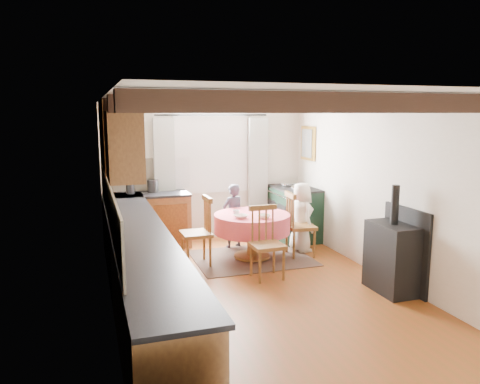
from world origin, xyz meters
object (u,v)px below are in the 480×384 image
object	(u,v)px
chair_near	(267,243)
child_right	(301,217)
cast_iron_stove	(393,239)
cup	(236,213)
dining_table	(252,236)
child_far	(233,216)
chair_left	(196,231)
aga_range	(294,213)
chair_right	(301,224)

from	to	relation	value
chair_near	child_right	world-z (taller)	child_right
cast_iron_stove	cup	xyz separation A→B (m)	(-1.49, 1.76, 0.07)
dining_table	child_far	xyz separation A→B (m)	(-0.09, 0.68, 0.19)
cast_iron_stove	chair_left	bearing A→B (deg)	139.57
aga_range	cast_iron_stove	xyz separation A→B (m)	(0.11, -2.70, 0.20)
chair_left	aga_range	xyz separation A→B (m)	(2.00, 0.91, -0.04)
chair_right	child_right	size ratio (longest dim) A/B	0.90
child_far	cast_iron_stove	bearing A→B (deg)	100.48
aga_range	cast_iron_stove	distance (m)	2.71
dining_table	cast_iron_stove	bearing A→B (deg)	-56.29
aga_range	cup	xyz separation A→B (m)	(-1.38, -0.94, 0.27)
child_right	cup	world-z (taller)	child_right
child_far	cup	distance (m)	0.79
cast_iron_stove	child_far	world-z (taller)	cast_iron_stove
chair_near	aga_range	bearing A→B (deg)	54.17
child_right	chair_right	bearing A→B (deg)	150.49
child_right	aga_range	bearing A→B (deg)	-18.09
chair_near	cup	world-z (taller)	chair_near
chair_right	child_far	distance (m)	1.17
chair_near	child_far	bearing A→B (deg)	88.48
dining_table	child_far	distance (m)	0.72
dining_table	aga_range	size ratio (longest dim) A/B	1.13
chair_right	aga_range	size ratio (longest dim) A/B	0.99
chair_right	child_right	distance (m)	0.26
chair_left	aga_range	world-z (taller)	chair_left
dining_table	chair_right	size ratio (longest dim) A/B	1.14
cast_iron_stove	child_far	xyz separation A→B (m)	(-1.31, 2.51, -0.14)
chair_left	cast_iron_stove	bearing A→B (deg)	48.72
chair_near	child_far	world-z (taller)	child_far
chair_near	aga_range	distance (m)	2.13
chair_left	cup	size ratio (longest dim) A/B	10.30
child_far	chair_near	bearing A→B (deg)	72.92
chair_near	chair_left	world-z (taller)	chair_left
dining_table	chair_near	world-z (taller)	chair_near
cast_iron_stove	cup	distance (m)	2.31
dining_table	child_far	world-z (taller)	child_far
aga_range	child_right	xyz separation A→B (m)	(-0.21, -0.74, 0.09)
cup	child_far	bearing A→B (deg)	76.54
dining_table	chair_right	xyz separation A→B (m)	(0.78, -0.09, 0.16)
child_right	cup	bearing A→B (deg)	97.42
child_right	chair_left	bearing A→B (deg)	93.17
child_far	cup	xyz separation A→B (m)	(-0.18, -0.75, 0.21)
chair_right	child_far	bearing A→B (deg)	53.89
chair_near	cast_iron_stove	xyz separation A→B (m)	(1.31, -0.94, 0.19)
child_far	chair_right	bearing A→B (deg)	121.29
aga_range	cup	size ratio (longest dim) A/B	10.34
child_right	cup	distance (m)	1.20
cup	dining_table	bearing A→B (deg)	12.49
aga_range	cup	bearing A→B (deg)	-145.82
chair_left	cup	distance (m)	0.66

